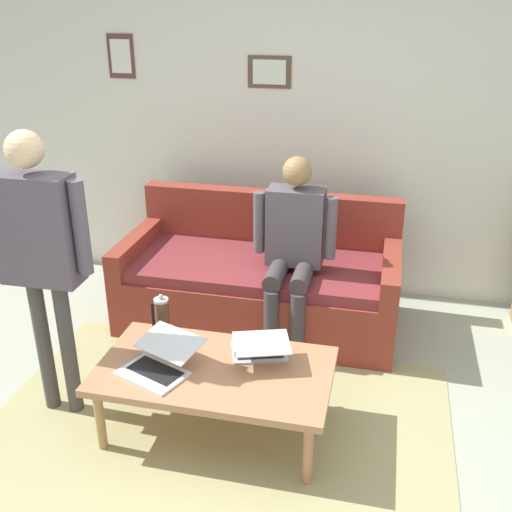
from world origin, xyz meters
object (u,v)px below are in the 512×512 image
person_seated (293,242)px  laptop_center (159,362)px  laptop_left (260,348)px  couch (261,281)px  coffee_table (215,374)px  french_press (162,317)px  person_standing (39,243)px

person_seated → laptop_center: bearing=65.4°
laptop_left → couch: bearing=-77.6°
coffee_table → laptop_left: size_ratio=2.93×
couch → laptop_left: (-0.24, 1.10, 0.15)m
coffee_table → french_press: (0.38, -0.25, 0.16)m
person_standing → person_seated: (-1.16, -1.05, -0.31)m
couch → french_press: bearing=70.9°
french_press → person_standing: size_ratio=0.16×
coffee_table → couch: bearing=-88.5°
laptop_left → person_standing: 1.28m
couch → laptop_center: (0.24, 1.34, 0.15)m
person_standing → person_seated: size_ratio=1.27×
couch → person_standing: bearing=55.1°
person_seated → french_press: bearing=51.7°
couch → laptop_left: 1.13m
laptop_center → french_press: size_ratio=1.75×
person_standing → laptop_center: bearing=173.7°
laptop_left → person_seated: size_ratio=0.33×
laptop_center → french_press: bearing=-72.2°
couch → person_seated: (-0.27, 0.23, 0.42)m
couch → french_press: size_ratio=7.32×
coffee_table → laptop_center: size_ratio=2.67×
laptop_center → person_seated: bearing=-114.6°
laptop_center → person_standing: size_ratio=0.29×
couch → person_standing: 1.72m
laptop_center → french_press: 0.36m
person_seated → person_standing: bearing=42.1°
french_press → laptop_left: bearing=171.9°
person_standing → person_seated: bearing=-137.9°
laptop_center → french_press: french_press is taller
coffee_table → person_standing: (0.92, 0.01, 0.67)m
coffee_table → person_seated: (-0.24, -1.03, 0.36)m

